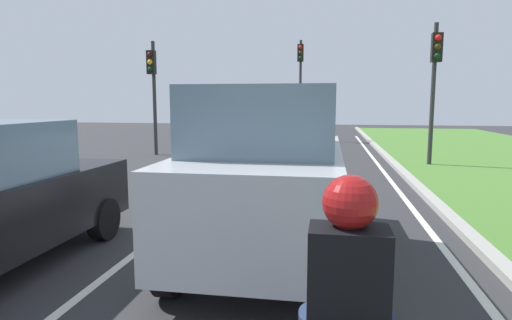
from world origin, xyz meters
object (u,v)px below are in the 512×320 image
traffic_light_near_right (435,72)px  traffic_light_far_median (300,73)px  traffic_light_overhead_left (153,80)px  rider_person (348,281)px  car_suv_ahead (270,171)px

traffic_light_near_right → traffic_light_far_median: (-4.87, 8.81, 0.56)m
traffic_light_overhead_left → traffic_light_near_right: bearing=-8.1°
traffic_light_overhead_left → rider_person: bearing=-63.6°
traffic_light_far_median → car_suv_ahead: bearing=-87.4°
traffic_light_overhead_left → traffic_light_far_median: size_ratio=0.83×
traffic_light_overhead_left → traffic_light_far_median: 9.08m
car_suv_ahead → traffic_light_near_right: bearing=65.6°
rider_person → traffic_light_near_right: size_ratio=0.25×
car_suv_ahead → traffic_light_near_right: traffic_light_near_right is taller
rider_person → traffic_light_overhead_left: size_ratio=0.26×
car_suv_ahead → traffic_light_near_right: 10.04m
rider_person → traffic_light_far_median: 21.59m
traffic_light_near_right → traffic_light_overhead_left: bearing=171.9°
traffic_light_overhead_left → car_suv_ahead: bearing=-59.8°
rider_person → traffic_light_overhead_left: traffic_light_overhead_left is taller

